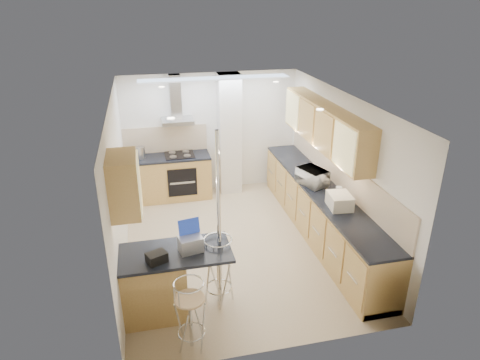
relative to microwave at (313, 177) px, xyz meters
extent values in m
plane|color=tan|center=(-1.38, -0.15, -1.06)|extent=(4.80, 4.80, 0.00)
cube|color=white|center=(-1.38, 2.25, 0.19)|extent=(3.60, 0.04, 2.50)
cube|color=white|center=(-1.38, -2.55, 0.19)|extent=(3.60, 0.04, 2.50)
cube|color=white|center=(-3.18, -0.15, 0.19)|extent=(0.04, 4.80, 2.50)
cube|color=white|center=(0.42, -0.15, 0.19)|extent=(0.04, 4.80, 2.50)
cube|color=white|center=(-1.38, -0.15, 1.44)|extent=(3.60, 4.80, 0.02)
cube|color=tan|center=(0.25, 0.25, 0.82)|extent=(0.34, 3.00, 0.72)
cube|color=tan|center=(-3.01, -1.50, 0.82)|extent=(0.34, 0.62, 0.72)
cube|color=#EEE6C8|center=(0.41, -0.15, 0.12)|extent=(0.03, 4.40, 0.56)
cube|color=#EEE6C8|center=(-2.33, 2.24, 0.12)|extent=(1.70, 0.03, 0.56)
cube|color=white|center=(-1.03, 2.05, 0.19)|extent=(0.45, 0.40, 2.50)
cube|color=#ACADB0|center=(-2.08, 2.00, 0.56)|extent=(0.62, 0.48, 0.08)
cube|color=#ACADB0|center=(-2.08, 2.14, 1.00)|extent=(0.22, 0.20, 0.88)
cylinder|color=silver|center=(-1.91, -1.60, 0.19)|extent=(0.05, 0.05, 2.50)
cube|color=black|center=(-2.08, 1.64, -0.61)|extent=(0.58, 0.02, 0.58)
cube|color=black|center=(-2.08, 1.95, -0.14)|extent=(0.58, 0.50, 0.02)
cube|color=tan|center=(-1.38, 1.65, 1.42)|extent=(2.80, 0.35, 0.02)
cube|color=tan|center=(0.12, -0.15, -0.62)|extent=(0.60, 4.40, 0.88)
cube|color=black|center=(0.12, -0.15, -0.16)|extent=(0.63, 4.40, 0.04)
cube|color=tan|center=(-2.33, 1.95, -0.62)|extent=(1.70, 0.60, 0.88)
cube|color=black|center=(-2.33, 1.95, -0.16)|extent=(1.70, 0.63, 0.04)
cube|color=tan|center=(-2.50, -1.60, -0.61)|extent=(1.35, 0.62, 0.90)
cube|color=black|center=(-2.50, -1.60, -0.14)|extent=(1.47, 0.72, 0.04)
imported|color=white|center=(0.00, 0.00, 0.00)|extent=(0.50, 0.60, 0.28)
cube|color=#999BA0|center=(-2.28, -1.62, -0.02)|extent=(0.32, 0.27, 0.20)
cube|color=black|center=(-2.71, -1.77, -0.06)|extent=(0.28, 0.25, 0.13)
cylinder|color=silver|center=(0.19, 0.27, -0.06)|extent=(0.14, 0.14, 0.17)
cylinder|color=silver|center=(0.16, 0.43, -0.07)|extent=(0.13, 0.13, 0.15)
cylinder|color=beige|center=(0.16, -0.13, -0.05)|extent=(0.15, 0.15, 0.18)
cylinder|color=white|center=(0.26, -0.48, -0.07)|extent=(0.12, 0.12, 0.14)
cube|color=silver|center=(0.09, -0.89, -0.03)|extent=(0.37, 0.45, 0.22)
cylinder|color=#ACADB0|center=(-2.83, 1.95, -0.02)|extent=(0.16, 0.16, 0.24)
camera|label=1|loc=(-2.69, -6.24, 2.87)|focal=32.00mm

